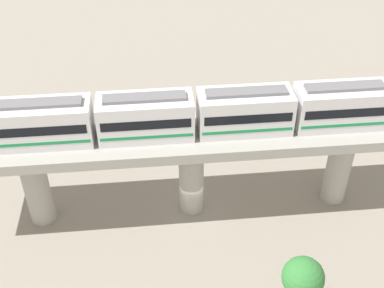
% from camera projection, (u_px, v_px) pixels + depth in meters
% --- Properties ---
extents(ground_plane, '(120.00, 120.00, 0.00)m').
position_uv_depth(ground_plane, '(191.00, 207.00, 40.06)').
color(ground_plane, gray).
extents(viaduct, '(5.20, 35.80, 7.52)m').
position_uv_depth(viaduct, '(191.00, 150.00, 36.47)').
color(viaduct, '#A8A59E').
rests_on(viaduct, ground).
extents(train, '(2.64, 27.45, 3.24)m').
position_uv_depth(train, '(196.00, 114.00, 34.56)').
color(train, white).
rests_on(train, viaduct).
extents(parked_car_orange, '(1.98, 4.28, 1.76)m').
position_uv_depth(parked_car_orange, '(308.00, 125.00, 47.83)').
color(parked_car_orange, orange).
rests_on(parked_car_orange, ground).
extents(parked_car_red, '(2.57, 4.47, 1.76)m').
position_uv_depth(parked_car_red, '(250.00, 128.00, 47.41)').
color(parked_car_red, red).
rests_on(parked_car_red, ground).
extents(parked_car_silver, '(2.31, 4.39, 1.76)m').
position_uv_depth(parked_car_silver, '(111.00, 133.00, 46.78)').
color(parked_car_silver, '#B2B5BA').
rests_on(parked_car_silver, ground).
extents(tree_near_viaduct, '(2.60, 2.60, 5.20)m').
position_uv_depth(tree_near_viaduct, '(303.00, 278.00, 29.90)').
color(tree_near_viaduct, brown).
rests_on(tree_near_viaduct, ground).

